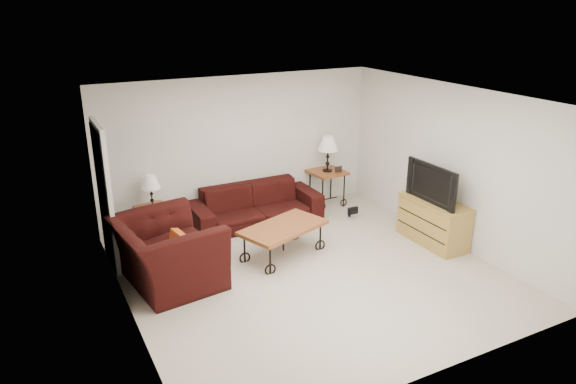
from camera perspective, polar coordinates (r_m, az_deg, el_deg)
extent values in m
plane|color=#BDB5A1|center=(7.72, 2.42, -8.58)|extent=(5.00, 5.00, 0.00)
cube|color=silver|center=(9.36, -5.09, 4.76)|extent=(5.00, 0.02, 2.50)
cube|color=silver|center=(5.37, 16.05, -7.79)|extent=(5.00, 0.02, 2.50)
cube|color=silver|center=(6.42, -17.22, -3.26)|extent=(0.02, 5.00, 2.50)
cube|color=silver|center=(8.68, 17.05, 2.74)|extent=(0.02, 5.00, 2.50)
plane|color=white|center=(6.89, 2.72, 10.03)|extent=(5.00, 5.00, 0.00)
cube|color=black|center=(8.04, -19.11, -0.57)|extent=(0.08, 0.94, 2.04)
imported|color=black|center=(9.24, -3.52, -1.38)|extent=(2.28, 0.89, 0.67)
cube|color=#984526|center=(8.93, -14.13, -3.19)|extent=(0.56, 0.56, 0.54)
cube|color=#984526|center=(10.07, 4.18, 0.44)|extent=(0.67, 0.67, 0.67)
cube|color=black|center=(8.65, -15.03, -1.78)|extent=(0.11, 0.05, 0.09)
cube|color=black|center=(9.91, 5.43, 2.45)|extent=(0.14, 0.03, 0.11)
cube|color=#984526|center=(8.09, -0.50, -5.24)|extent=(1.47, 1.10, 0.49)
imported|color=black|center=(7.43, -12.82, -6.31)|extent=(1.42, 1.57, 0.92)
cube|color=orange|center=(7.39, -11.63, -5.85)|extent=(0.16, 0.43, 0.42)
cube|color=tan|center=(8.78, 15.28, -3.10)|extent=(0.49, 1.18, 0.71)
imported|color=black|center=(8.54, 15.58, 0.96)|extent=(0.14, 1.06, 0.61)
ellipsoid|color=black|center=(9.58, 6.62, -1.60)|extent=(0.32, 0.26, 0.39)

